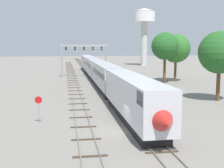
% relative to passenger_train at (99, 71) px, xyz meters
% --- Properties ---
extents(ground_plane, '(400.00, 400.00, 0.00)m').
position_rel_passenger_train_xyz_m(ground_plane, '(-2.00, -36.67, -2.60)').
color(ground_plane, gray).
extents(track_main, '(2.60, 200.00, 0.16)m').
position_rel_passenger_train_xyz_m(track_main, '(0.00, 23.33, -2.54)').
color(track_main, slate).
rests_on(track_main, ground).
extents(track_near, '(2.60, 160.00, 0.16)m').
position_rel_passenger_train_xyz_m(track_near, '(-5.50, 3.33, -2.54)').
color(track_near, slate).
rests_on(track_near, ground).
extents(passenger_train, '(3.04, 86.10, 4.80)m').
position_rel_passenger_train_xyz_m(passenger_train, '(0.00, 0.00, 0.00)').
color(passenger_train, silver).
rests_on(passenger_train, ground).
extents(signal_gantry, '(12.10, 0.49, 8.67)m').
position_rel_passenger_train_xyz_m(signal_gantry, '(-2.25, 13.53, 3.74)').
color(signal_gantry, '#999BA0').
rests_on(signal_gantry, ground).
extents(water_tower, '(8.60, 8.60, 22.71)m').
position_rel_passenger_train_xyz_m(water_tower, '(24.34, 52.63, 14.79)').
color(water_tower, beige).
rests_on(water_tower, ground).
extents(stop_sign, '(0.76, 0.08, 2.88)m').
position_rel_passenger_train_xyz_m(stop_sign, '(-10.00, -32.38, -0.73)').
color(stop_sign, gray).
rests_on(stop_sign, ground).
extents(trackside_tree_left, '(6.19, 6.19, 10.22)m').
position_rel_passenger_train_xyz_m(trackside_tree_left, '(15.07, -23.32, 4.49)').
color(trackside_tree_left, brown).
rests_on(trackside_tree_left, ground).
extents(trackside_tree_mid, '(6.50, 6.50, 10.73)m').
position_rel_passenger_train_xyz_m(trackside_tree_mid, '(17.57, 0.43, 4.85)').
color(trackside_tree_mid, brown).
rests_on(trackside_tree_mid, ground).
extents(trackside_tree_right, '(5.81, 5.81, 10.90)m').
position_rel_passenger_train_xyz_m(trackside_tree_right, '(13.86, -2.89, 5.34)').
color(trackside_tree_right, brown).
rests_on(trackside_tree_right, ground).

